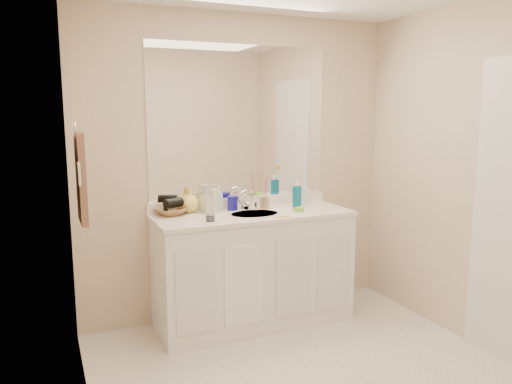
{
  "coord_description": "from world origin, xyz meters",
  "views": [
    {
      "loc": [
        -1.47,
        -2.41,
        1.66
      ],
      "look_at": [
        0.0,
        0.97,
        1.05
      ],
      "focal_mm": 35.0,
      "sensor_mm": 36.0,
      "label": 1
    }
  ],
  "objects": [
    {
      "name": "wall_back",
      "position": [
        0.0,
        1.3,
        1.2
      ],
      "size": [
        2.6,
        0.02,
        2.4
      ],
      "primitive_type": "cube",
      "color": "beige",
      "rests_on": "floor"
    },
    {
      "name": "wall_left",
      "position": [
        -1.3,
        0.0,
        1.2
      ],
      "size": [
        0.02,
        2.6,
        2.4
      ],
      "primitive_type": "cube",
      "color": "beige",
      "rests_on": "floor"
    },
    {
      "name": "wall_right",
      "position": [
        1.3,
        0.0,
        1.2
      ],
      "size": [
        0.02,
        2.6,
        2.4
      ],
      "primitive_type": "cube",
      "color": "beige",
      "rests_on": "floor"
    },
    {
      "name": "vanity_cabinet",
      "position": [
        0.0,
        1.02,
        0.42
      ],
      "size": [
        1.5,
        0.55,
        0.85
      ],
      "primitive_type": "cube",
      "color": "white",
      "rests_on": "floor"
    },
    {
      "name": "countertop",
      "position": [
        0.0,
        1.02,
        0.86
      ],
      "size": [
        1.52,
        0.57,
        0.03
      ],
      "primitive_type": "cube",
      "color": "white",
      "rests_on": "vanity_cabinet"
    },
    {
      "name": "backsplash",
      "position": [
        0.0,
        1.29,
        0.92
      ],
      "size": [
        1.52,
        0.03,
        0.08
      ],
      "primitive_type": "cube",
      "color": "white",
      "rests_on": "countertop"
    },
    {
      "name": "sink_basin",
      "position": [
        0.0,
        1.0,
        0.87
      ],
      "size": [
        0.37,
        0.37,
        0.02
      ],
      "primitive_type": "cylinder",
      "color": "beige",
      "rests_on": "countertop"
    },
    {
      "name": "faucet",
      "position": [
        0.0,
        1.18,
        0.94
      ],
      "size": [
        0.02,
        0.02,
        0.11
      ],
      "primitive_type": "cylinder",
      "color": "silver",
      "rests_on": "countertop"
    },
    {
      "name": "mirror",
      "position": [
        0.0,
        1.29,
        1.56
      ],
      "size": [
        1.48,
        0.01,
        1.2
      ],
      "primitive_type": "cube",
      "color": "white",
      "rests_on": "wall_back"
    },
    {
      "name": "blue_mug",
      "position": [
        -0.11,
        1.2,
        0.94
      ],
      "size": [
        0.1,
        0.1,
        0.11
      ],
      "primitive_type": "cylinder",
      "rotation": [
        0.0,
        0.0,
        0.37
      ],
      "color": "#161593",
      "rests_on": "countertop"
    },
    {
      "name": "tan_cup",
      "position": [
        0.15,
        1.15,
        0.93
      ],
      "size": [
        0.1,
        0.1,
        0.1
      ],
      "primitive_type": "cylinder",
      "rotation": [
        0.0,
        0.0,
        0.39
      ],
      "color": "tan",
      "rests_on": "countertop"
    },
    {
      "name": "toothbrush",
      "position": [
        0.16,
        1.15,
        1.03
      ],
      "size": [
        0.01,
        0.04,
        0.19
      ],
      "primitive_type": "cylinder",
      "rotation": [
        0.14,
        0.0,
        0.13
      ],
      "color": "#E73CA8",
      "rests_on": "tan_cup"
    },
    {
      "name": "mouthwash_bottle",
      "position": [
        0.41,
        1.08,
        0.97
      ],
      "size": [
        0.09,
        0.09,
        0.17
      ],
      "primitive_type": "cylinder",
      "rotation": [
        0.0,
        0.0,
        0.3
      ],
      "color": "#0B6084",
      "rests_on": "countertop"
    },
    {
      "name": "clear_pump_bottle",
      "position": [
        0.53,
        1.17,
        0.95
      ],
      "size": [
        0.06,
        0.06,
        0.15
      ],
      "primitive_type": "cylinder",
      "rotation": [
        0.0,
        0.0,
        -0.08
      ],
      "color": "silver",
      "rests_on": "countertop"
    },
    {
      "name": "soap_dish",
      "position": [
        0.33,
        0.91,
        0.89
      ],
      "size": [
        0.1,
        0.09,
        0.01
      ],
      "primitive_type": "cube",
      "rotation": [
        0.0,
        0.0,
        -0.21
      ],
      "color": "white",
      "rests_on": "countertop"
    },
    {
      "name": "green_soap",
      "position": [
        0.33,
        0.91,
        0.9
      ],
      "size": [
        0.08,
        0.07,
        0.03
      ],
      "primitive_type": "cube",
      "rotation": [
        0.0,
        0.0,
        0.26
      ],
      "color": "#87E237",
      "rests_on": "soap_dish"
    },
    {
      "name": "orange_comb",
      "position": [
        0.14,
        0.8,
        0.88
      ],
      "size": [
        0.11,
        0.05,
        0.0
      ],
      "primitive_type": "cube",
      "rotation": [
        0.0,
        0.0,
        0.22
      ],
      "color": "#EFA319",
      "rests_on": "countertop"
    },
    {
      "name": "dark_jar",
      "position": [
        -0.39,
        0.88,
        0.9
      ],
      "size": [
        0.07,
        0.07,
        0.05
      ],
      "primitive_type": "cylinder",
      "rotation": [
        0.0,
        0.0,
        0.17
      ],
      "color": "#38373F",
      "rests_on": "countertop"
    },
    {
      "name": "extra_white_bottle",
      "position": [
        -0.26,
        1.16,
        0.97
      ],
      "size": [
        0.06,
        0.06,
        0.18
      ],
      "primitive_type": "cylinder",
      "rotation": [
        0.0,
        0.0,
        -0.12
      ],
      "color": "silver",
      "rests_on": "countertop"
    },
    {
      "name": "soap_bottle_white",
      "position": [
        -0.2,
        1.25,
        0.97
      ],
      "size": [
        0.07,
        0.07,
        0.19
      ],
      "primitive_type": "imported",
      "rotation": [
        0.0,
        0.0,
        -0.01
      ],
      "color": "white",
      "rests_on": "countertop"
    },
    {
      "name": "soap_bottle_cream",
      "position": [
        -0.31,
        1.19,
        0.98
      ],
      "size": [
        0.11,
        0.11,
        0.19
      ],
      "primitive_type": "imported",
      "rotation": [
        0.0,
        0.0,
        0.38
      ],
      "color": "beige",
      "rests_on": "countertop"
    },
    {
      "name": "soap_bottle_yellow",
      "position": [
        -0.44,
        1.25,
        0.98
      ],
      "size": [
        0.16,
        0.16,
        0.19
      ],
      "primitive_type": "imported",
      "rotation": [
        0.0,
        0.0,
        0.05
      ],
      "color": "#F3DD5E",
      "rests_on": "countertop"
    },
    {
      "name": "wicker_basket",
      "position": [
        -0.6,
        1.2,
        0.91
      ],
      "size": [
        0.29,
        0.29,
        0.06
      ],
      "primitive_type": "imported",
      "rotation": [
        0.0,
        0.0,
        0.3
      ],
      "color": "brown",
      "rests_on": "countertop"
    },
    {
      "name": "hair_dryer",
      "position": [
        -0.58,
        1.2,
        0.97
      ],
      "size": [
        0.16,
        0.12,
        0.07
      ],
      "primitive_type": "cylinder",
      "rotation": [
        0.0,
        1.57,
        0.42
      ],
      "color": "black",
      "rests_on": "wicker_basket"
    },
    {
      "name": "towel_ring",
      "position": [
        -1.27,
        0.77,
        1.55
      ],
      "size": [
        0.01,
        0.11,
        0.11
      ],
      "primitive_type": "torus",
      "rotation": [
        0.0,
        1.57,
        0.0
      ],
      "color": "silver",
      "rests_on": "wall_left"
    },
    {
      "name": "hand_towel",
      "position": [
        -1.25,
        0.77,
        1.25
      ],
      "size": [
        0.04,
        0.32,
        0.55
      ],
      "primitive_type": "cube",
      "color": "brown",
      "rests_on": "towel_ring"
    },
    {
      "name": "switch_plate",
      "position": [
        -1.27,
        0.57,
        1.3
      ],
      "size": [
        0.01,
        0.08,
        0.13
      ],
      "primitive_type": "cube",
      "color": "silver",
      "rests_on": "wall_left"
    }
  ]
}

